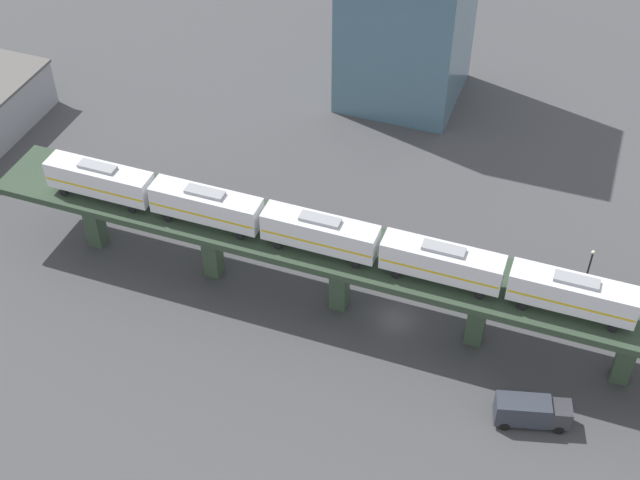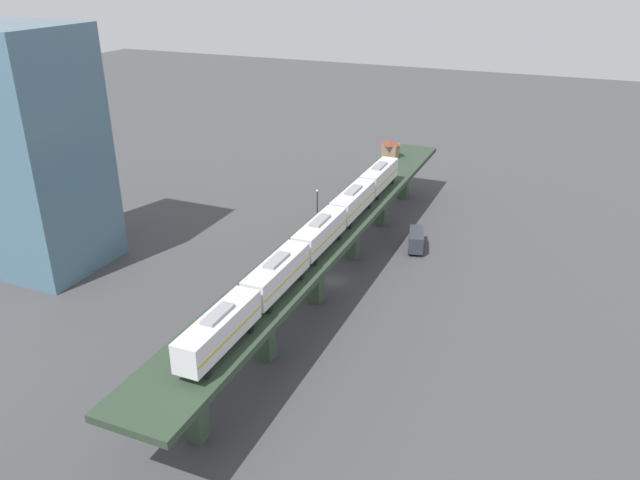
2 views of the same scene
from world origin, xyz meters
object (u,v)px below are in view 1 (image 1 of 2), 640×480
object	(u,v)px
street_car_blue	(550,310)
street_car_silver	(298,242)
street_car_green	(393,270)
subway_train	(320,232)
delivery_truck	(531,411)
street_lamp	(588,270)

from	to	relation	value
street_car_blue	street_car_silver	distance (m)	29.52
street_car_green	street_car_blue	bearing A→B (deg)	-90.36
subway_train	street_car_silver	size ratio (longest dim) A/B	13.31
subway_train	street_car_green	bearing A→B (deg)	-37.60
delivery_truck	street_lamp	distance (m)	19.15
delivery_truck	street_lamp	bearing A→B (deg)	-7.40
subway_train	delivery_truck	bearing A→B (deg)	-106.35
street_car_green	street_lamp	world-z (taller)	street_lamp
street_car_silver	street_lamp	world-z (taller)	street_lamp
street_lamp	street_car_blue	bearing A→B (deg)	145.02
street_car_blue	street_car_silver	size ratio (longest dim) A/B	0.96
street_car_blue	street_lamp	world-z (taller)	street_lamp
street_car_silver	street_car_green	bearing A→B (deg)	-93.32
delivery_truck	street_lamp	xyz separation A→B (m)	(18.85, -2.45, 2.35)
street_car_green	street_car_blue	xyz separation A→B (m)	(-0.11, -17.66, 0.00)
street_car_blue	street_car_green	bearing A→B (deg)	89.64
subway_train	street_lamp	distance (m)	29.94
street_car_blue	delivery_truck	size ratio (longest dim) A/B	0.59
street_car_green	street_lamp	distance (m)	21.17
subway_train	delivery_truck	xyz separation A→B (m)	(-7.07, -24.09, -9.66)
street_car_green	street_car_blue	distance (m)	17.66
street_car_green	street_lamp	bearing A→B (deg)	-78.97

